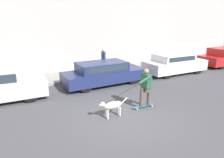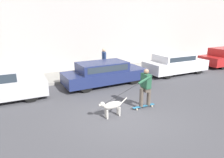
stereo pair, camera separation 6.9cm
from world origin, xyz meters
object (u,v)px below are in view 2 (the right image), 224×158
Objects in this scene: parked_car_1 at (104,73)px; parked_car_2 at (175,64)px; skateboarder at (145,86)px; dog at (112,106)px; pedestrian_with_bag at (104,60)px.

parked_car_2 reaches higher than parked_car_1.
parked_car_2 is at bearing -142.68° from skateboarder.
parked_car_1 is 3.96× the size of dog.
parked_car_1 is 5.10m from parked_car_2.
skateboarder is (-4.99, -3.51, 0.25)m from parked_car_2.
dog is 1.61m from skateboarder.
pedestrian_with_bag reaches higher than parked_car_2.
parked_car_1 is 2.92× the size of pedestrian_with_bag.
parked_car_1 is at bearing -85.95° from skateboarder.
parked_car_2 is 4.66m from pedestrian_with_bag.
pedestrian_with_bag reaches higher than parked_car_1.
dog is 0.74× the size of pedestrian_with_bag.
pedestrian_with_bag is at bearing 64.38° from parked_car_1.
pedestrian_with_bag is at bearing -113.95° from dog.
pedestrian_with_bag is (-4.30, 1.76, 0.36)m from parked_car_2.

